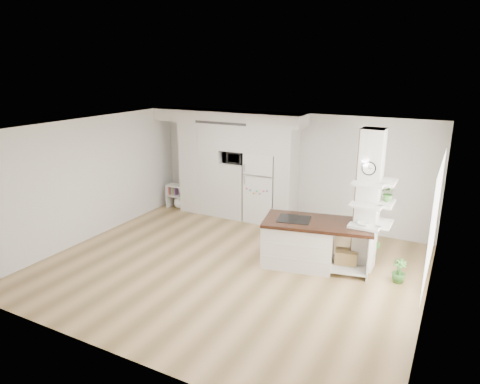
% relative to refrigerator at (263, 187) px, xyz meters
% --- Properties ---
extents(floor, '(7.00, 6.00, 0.01)m').
position_rel_refrigerator_xyz_m(floor, '(0.53, -2.68, -0.88)').
color(floor, tan).
rests_on(floor, ground).
extents(room, '(7.04, 6.04, 2.72)m').
position_rel_refrigerator_xyz_m(room, '(0.53, -2.68, 0.98)').
color(room, white).
rests_on(room, ground).
extents(cabinet_wall, '(4.00, 0.71, 2.70)m').
position_rel_refrigerator_xyz_m(cabinet_wall, '(-0.92, -0.01, 0.63)').
color(cabinet_wall, silver).
rests_on(cabinet_wall, floor).
extents(refrigerator, '(0.78, 0.69, 1.75)m').
position_rel_refrigerator_xyz_m(refrigerator, '(0.00, 0.00, 0.00)').
color(refrigerator, white).
rests_on(refrigerator, floor).
extents(column, '(0.69, 0.90, 2.70)m').
position_rel_refrigerator_xyz_m(column, '(2.90, -1.55, 0.48)').
color(column, silver).
rests_on(column, floor).
extents(window, '(0.00, 2.40, 2.40)m').
position_rel_refrigerator_xyz_m(window, '(4.00, -2.38, 0.62)').
color(window, white).
rests_on(window, room).
extents(pendant_light, '(0.12, 0.12, 0.10)m').
position_rel_refrigerator_xyz_m(pendant_light, '(2.23, -2.53, 1.24)').
color(pendant_light, white).
rests_on(pendant_light, room).
extents(kitchen_island, '(2.20, 1.37, 1.49)m').
position_rel_refrigerator_xyz_m(kitchen_island, '(1.77, -1.88, -0.40)').
color(kitchen_island, silver).
rests_on(kitchen_island, floor).
extents(bookshelf, '(0.55, 0.32, 0.65)m').
position_rel_refrigerator_xyz_m(bookshelf, '(-2.45, -0.18, -0.59)').
color(bookshelf, silver).
rests_on(bookshelf, floor).
extents(floor_plant_a, '(0.29, 0.23, 0.52)m').
position_rel_refrigerator_xyz_m(floor_plant_a, '(2.95, -1.27, -0.62)').
color(floor_plant_a, '#39702D').
rests_on(floor_plant_a, floor).
extents(floor_plant_b, '(0.29, 0.29, 0.44)m').
position_rel_refrigerator_xyz_m(floor_plant_b, '(3.52, -1.78, -0.66)').
color(floor_plant_b, '#39702D').
rests_on(floor_plant_b, floor).
extents(microwave, '(0.54, 0.37, 0.30)m').
position_rel_refrigerator_xyz_m(microwave, '(-0.75, -0.06, 0.69)').
color(microwave, '#2D2D2D').
rests_on(microwave, cabinet_wall).
extents(shelf_plant, '(0.27, 0.23, 0.30)m').
position_rel_refrigerator_xyz_m(shelf_plant, '(3.15, -1.38, 0.65)').
color(shelf_plant, '#39702D').
rests_on(shelf_plant, column).
extents(decor_bowl, '(0.22, 0.22, 0.05)m').
position_rel_refrigerator_xyz_m(decor_bowl, '(2.82, -1.78, 0.13)').
color(decor_bowl, white).
rests_on(decor_bowl, column).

